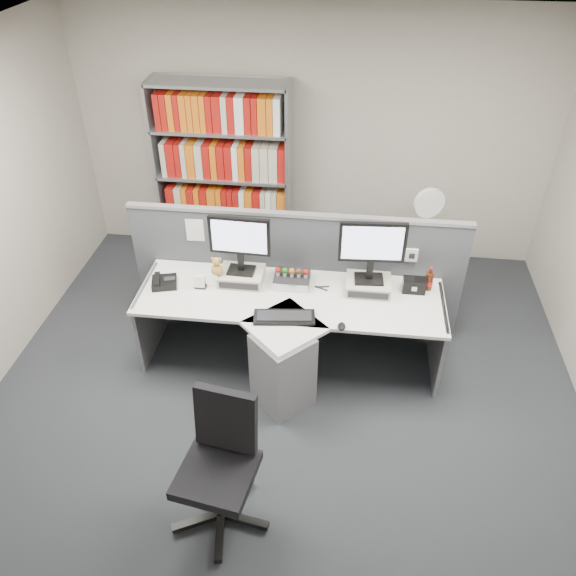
# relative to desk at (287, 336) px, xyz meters

# --- Properties ---
(ground) EXTENTS (5.50, 5.50, 0.00)m
(ground) POSITION_rel_desk_xyz_m (0.00, -0.60, -0.46)
(ground) COLOR #2E3236
(ground) RESTS_ON ground
(room_shell) EXTENTS (5.04, 5.54, 2.72)m
(room_shell) POSITION_rel_desk_xyz_m (0.00, -0.60, 1.33)
(room_shell) COLOR #B1AA9E
(room_shell) RESTS_ON ground
(partition) EXTENTS (3.00, 0.08, 1.27)m
(partition) POSITION_rel_desk_xyz_m (0.00, 0.65, 0.19)
(partition) COLOR #44474D
(partition) RESTS_ON ground
(desk) EXTENTS (2.60, 1.20, 0.72)m
(desk) POSITION_rel_desk_xyz_m (0.00, 0.00, 0.00)
(desk) COLOR white
(desk) RESTS_ON ground
(monitor_riser_left) EXTENTS (0.38, 0.31, 0.10)m
(monitor_riser_left) POSITION_rel_desk_xyz_m (-0.45, 0.38, 0.31)
(monitor_riser_left) COLOR #C0B49F
(monitor_riser_left) RESTS_ON desk
(monitor_riser_right) EXTENTS (0.38, 0.31, 0.10)m
(monitor_riser_right) POSITION_rel_desk_xyz_m (0.65, 0.38, 0.31)
(monitor_riser_right) COLOR #C0B49F
(monitor_riser_right) RESTS_ON desk
(monitor_left) EXTENTS (0.52, 0.17, 0.53)m
(monitor_left) POSITION_rel_desk_xyz_m (-0.45, 0.38, 0.68)
(monitor_left) COLOR black
(monitor_left) RESTS_ON monitor_riser_left
(monitor_right) EXTENTS (0.55, 0.19, 0.56)m
(monitor_right) POSITION_rel_desk_xyz_m (0.65, 0.38, 0.70)
(monitor_right) COLOR black
(monitor_right) RESTS_ON monitor_riser_right
(desktop_pc) EXTENTS (0.31, 0.27, 0.08)m
(desktop_pc) POSITION_rel_desk_xyz_m (-0.01, 0.40, 0.30)
(desktop_pc) COLOR black
(desktop_pc) RESTS_ON desk
(figurines) EXTENTS (0.29, 0.05, 0.09)m
(figurines) POSITION_rel_desk_xyz_m (-0.01, 0.39, 0.40)
(figurines) COLOR #C0B49F
(figurines) RESTS_ON desktop_pc
(keyboard) EXTENTS (0.51, 0.24, 0.03)m
(keyboard) POSITION_rel_desk_xyz_m (-0.01, -0.09, 0.28)
(keyboard) COLOR black
(keyboard) RESTS_ON desk
(mouse) EXTENTS (0.06, 0.10, 0.04)m
(mouse) POSITION_rel_desk_xyz_m (0.45, -0.16, 0.28)
(mouse) COLOR black
(mouse) RESTS_ON desk
(desk_phone) EXTENTS (0.25, 0.24, 0.09)m
(desk_phone) POSITION_rel_desk_xyz_m (-1.11, 0.24, 0.30)
(desk_phone) COLOR black
(desk_phone) RESTS_ON desk
(desk_calendar) EXTENTS (0.10, 0.07, 0.12)m
(desk_calendar) POSITION_rel_desk_xyz_m (-0.78, 0.24, 0.31)
(desk_calendar) COLOR black
(desk_calendar) RESTS_ON desk
(plush_toy) EXTENTS (0.10, 0.10, 0.18)m
(plush_toy) POSITION_rel_desk_xyz_m (-0.64, 0.31, 0.44)
(plush_toy) COLOR #AB8239
(plush_toy) RESTS_ON monitor_riser_left
(speaker) EXTENTS (0.19, 0.11, 0.13)m
(speaker) POSITION_rel_desk_xyz_m (1.04, 0.41, 0.33)
(speaker) COLOR black
(speaker) RESTS_ON desk
(cola_bottle) EXTENTS (0.07, 0.07, 0.22)m
(cola_bottle) POSITION_rel_desk_xyz_m (1.16, 0.45, 0.35)
(cola_bottle) COLOR #3F190A
(cola_bottle) RESTS_ON desk
(shelving_unit) EXTENTS (1.41, 0.40, 2.00)m
(shelving_unit) POSITION_rel_desk_xyz_m (-0.90, 1.85, 0.52)
(shelving_unit) COLOR gray
(shelving_unit) RESTS_ON ground
(filing_cabinet) EXTENTS (0.45, 0.61, 0.70)m
(filing_cabinet) POSITION_rel_desk_xyz_m (1.20, 1.40, -0.11)
(filing_cabinet) COLOR gray
(filing_cabinet) RESTS_ON ground
(desk_fan) EXTENTS (0.30, 0.18, 0.51)m
(desk_fan) POSITION_rel_desk_xyz_m (1.20, 1.40, 0.57)
(desk_fan) COLOR white
(desk_fan) RESTS_ON filing_cabinet
(office_chair) EXTENTS (0.66, 0.66, 1.00)m
(office_chair) POSITION_rel_desk_xyz_m (-0.27, -1.36, 0.08)
(office_chair) COLOR silver
(office_chair) RESTS_ON ground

